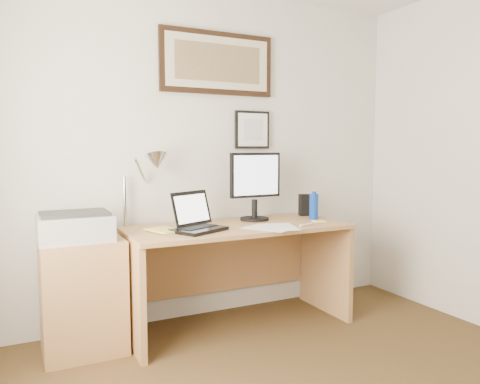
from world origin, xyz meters
TOP-DOWN VIEW (x-y plane):
  - wall_back at (0.00, 2.00)m, footprint 3.50×0.02m
  - side_cabinet at (-0.92, 1.68)m, footprint 0.50×0.40m
  - water_bottle at (0.82, 1.63)m, footprint 0.07×0.07m
  - bottle_cap at (0.82, 1.63)m, footprint 0.04×0.04m
  - speaker at (0.86, 1.82)m, footprint 0.09×0.09m
  - paper_sheet_a at (0.30, 1.43)m, footprint 0.35×0.39m
  - paper_sheet_b at (0.38, 1.42)m, footprint 0.31×0.37m
  - sticky_pad at (0.76, 1.48)m, footprint 0.10×0.10m
  - marker_pen at (0.59, 1.40)m, footprint 0.14×0.06m
  - book at (-0.48, 1.58)m, footprint 0.24×0.28m
  - desk at (0.15, 1.72)m, footprint 1.60×0.70m
  - laptop at (-0.19, 1.57)m, footprint 0.41×0.43m
  - lcd_monitor at (0.37, 1.78)m, footprint 0.42×0.22m
  - printer at (-0.96, 1.67)m, footprint 0.44×0.34m
  - desk_lamp at (-0.41, 1.81)m, footprint 0.29×0.27m
  - picture_large at (0.15, 1.97)m, footprint 0.92×0.04m
  - picture_small at (0.45, 1.97)m, footprint 0.30×0.03m

SIDE VIEW (x-z plane):
  - side_cabinet at x=-0.92m, z-range 0.00..0.73m
  - desk at x=0.15m, z-range 0.14..0.89m
  - paper_sheet_a at x=0.30m, z-range 0.75..0.75m
  - paper_sheet_b at x=0.38m, z-range 0.75..0.75m
  - sticky_pad at x=0.76m, z-range 0.75..0.76m
  - marker_pen at x=0.59m, z-range 0.75..0.77m
  - book at x=-0.48m, z-range 0.75..0.77m
  - laptop at x=-0.19m, z-range 0.68..0.94m
  - printer at x=-0.96m, z-range 0.73..0.91m
  - speaker at x=0.86m, z-range 0.75..0.93m
  - water_bottle at x=0.82m, z-range 0.75..0.95m
  - bottle_cap at x=0.82m, z-range 0.95..0.97m
  - lcd_monitor at x=0.37m, z-range 0.78..1.30m
  - desk_lamp at x=-0.41m, z-range 0.92..1.45m
  - wall_back at x=0.00m, z-range 0.00..2.50m
  - picture_small at x=0.45m, z-range 1.30..1.60m
  - picture_large at x=0.15m, z-range 1.72..2.19m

